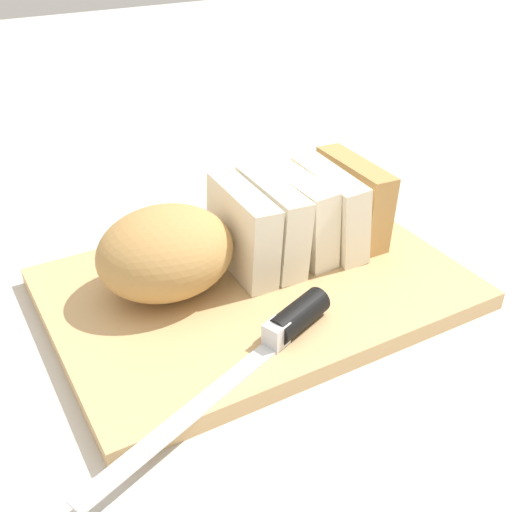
% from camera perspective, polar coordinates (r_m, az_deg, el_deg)
% --- Properties ---
extents(ground_plane, '(3.00, 3.00, 0.00)m').
position_cam_1_polar(ground_plane, '(0.66, 0.00, -3.59)').
color(ground_plane, beige).
extents(cutting_board, '(0.42, 0.30, 0.02)m').
position_cam_1_polar(cutting_board, '(0.65, 0.00, -2.92)').
color(cutting_board, tan).
rests_on(cutting_board, ground_plane).
extents(bread_loaf, '(0.31, 0.13, 0.09)m').
position_cam_1_polar(bread_loaf, '(0.65, -1.50, 2.21)').
color(bread_loaf, tan).
rests_on(bread_loaf, cutting_board).
extents(bread_knife, '(0.27, 0.13, 0.03)m').
position_cam_1_polar(bread_knife, '(0.57, 2.10, -6.88)').
color(bread_knife, silver).
rests_on(bread_knife, cutting_board).
extents(crumb_near_knife, '(0.01, 0.01, 0.01)m').
position_cam_1_polar(crumb_near_knife, '(0.65, 3.21, -1.92)').
color(crumb_near_knife, '#A8753D').
rests_on(crumb_near_knife, cutting_board).
extents(crumb_near_loaf, '(0.00, 0.00, 0.00)m').
position_cam_1_polar(crumb_near_loaf, '(0.67, -1.29, -0.98)').
color(crumb_near_loaf, '#A8753D').
rests_on(crumb_near_loaf, cutting_board).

